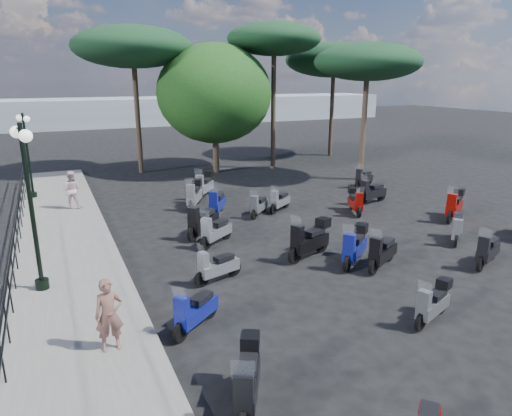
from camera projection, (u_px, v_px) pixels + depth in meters
name	position (u px, v px, depth m)	size (l,w,h in m)	color
ground	(319.00, 272.00, 13.01)	(120.00, 120.00, 0.00)	black
sidewalk	(69.00, 270.00, 13.00)	(3.00, 30.00, 0.15)	#625F5E
railing	(13.00, 252.00, 12.07)	(0.04, 26.04, 1.10)	black
lamp_post_1	(30.00, 198.00, 11.03)	(0.51, 1.22, 4.21)	black
lamp_post_2	(27.00, 150.00, 19.99)	(0.57, 1.04, 3.74)	black
woman	(109.00, 315.00, 8.91)	(0.55, 0.36, 1.50)	brown
pedestrian_far	(71.00, 190.00, 18.64)	(0.76, 0.59, 1.56)	beige
scooter_1	(247.00, 382.00, 7.55)	(1.01, 1.56, 1.36)	black
scooter_2	(195.00, 312.00, 9.96)	(1.32, 1.05, 1.26)	black
scooter_3	(215.00, 232.00, 15.03)	(1.44, 1.06, 1.34)	black
scooter_4	(202.00, 222.00, 15.86)	(1.51, 1.28, 1.49)	black
scooter_5	(194.00, 195.00, 19.31)	(1.09, 1.63, 1.44)	black
scooter_8	(355.00, 247.00, 13.48)	(1.51, 1.22, 1.41)	black
scooter_9	(217.00, 267.00, 12.33)	(1.49, 0.64, 1.21)	black
scooter_10	(217.00, 204.00, 18.17)	(1.11, 1.56, 1.43)	black
scooter_11	(204.00, 185.00, 21.00)	(1.32, 1.52, 1.46)	black
scooter_13	(433.00, 304.00, 10.29)	(1.42, 0.72, 1.18)	black
scooter_14	(310.00, 240.00, 13.96)	(1.79, 0.92, 1.49)	black
scooter_15	(280.00, 201.00, 18.85)	(1.31, 0.94, 1.21)	black
scooter_16	(259.00, 206.00, 18.16)	(1.14, 1.09, 1.18)	black
scooter_19	(487.00, 251.00, 13.36)	(1.56, 0.85, 1.32)	black
scooter_20	(382.00, 253.00, 13.18)	(1.56, 0.97, 1.37)	black
scooter_21	(355.00, 202.00, 18.54)	(0.78, 1.49, 1.25)	black
scooter_22	(372.00, 193.00, 20.02)	(1.72, 0.63, 1.38)	black
scooter_25	(457.00, 229.00, 15.32)	(1.22, 1.08, 1.18)	black
scooter_27	(454.00, 206.00, 17.73)	(1.65, 1.12, 1.46)	black
scooter_28	(364.00, 178.00, 23.04)	(1.48, 0.78, 1.24)	black
broadleaf_tree	(215.00, 94.00, 25.46)	(6.46, 6.46, 7.21)	#38281E
pine_0	(274.00, 40.00, 25.77)	(5.35, 5.35, 8.37)	#38281E
pine_1	(334.00, 60.00, 30.55)	(6.60, 6.60, 7.61)	#38281E
pine_2	(133.00, 47.00, 24.64)	(6.48, 6.48, 8.06)	#38281E
pine_3	(368.00, 62.00, 23.11)	(5.48, 5.48, 7.06)	#38281E
distant_hills	(107.00, 112.00, 51.87)	(70.00, 8.00, 3.00)	gray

